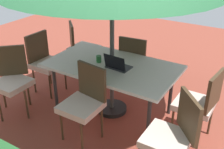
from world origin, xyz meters
name	(u,v)px	position (x,y,z in m)	size (l,w,h in m)	color
ground_plane	(112,111)	(0.00, 0.00, -0.01)	(10.00, 10.00, 0.02)	brown
dining_table	(112,68)	(0.00, 0.00, 0.70)	(1.81, 1.05, 0.76)	silver
chair_north	(84,100)	(-0.02, 0.68, 0.55)	(0.48, 0.49, 0.98)	beige
chair_southeast	(81,46)	(1.13, -0.76, 0.55)	(0.59, 0.59, 0.98)	beige
chair_east	(45,60)	(1.24, 0.04, 0.55)	(0.47, 0.46, 0.98)	beige
chair_south	(135,61)	(-0.01, -0.70, 0.55)	(0.47, 0.48, 0.98)	beige
chair_northeast	(12,78)	(1.22, 0.75, 0.55)	(0.59, 0.59, 0.98)	beige
chair_west	(200,102)	(-1.24, -0.03, 0.55)	(0.48, 0.47, 0.98)	beige
chair_northwest	(173,134)	(-1.17, 0.72, 0.55)	(0.59, 0.59, 0.98)	beige
laptop	(117,65)	(-0.12, 0.06, 0.80)	(0.33, 0.26, 0.21)	#2D2D33
cup	(99,59)	(0.21, 0.02, 0.80)	(0.07, 0.07, 0.10)	#286B33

